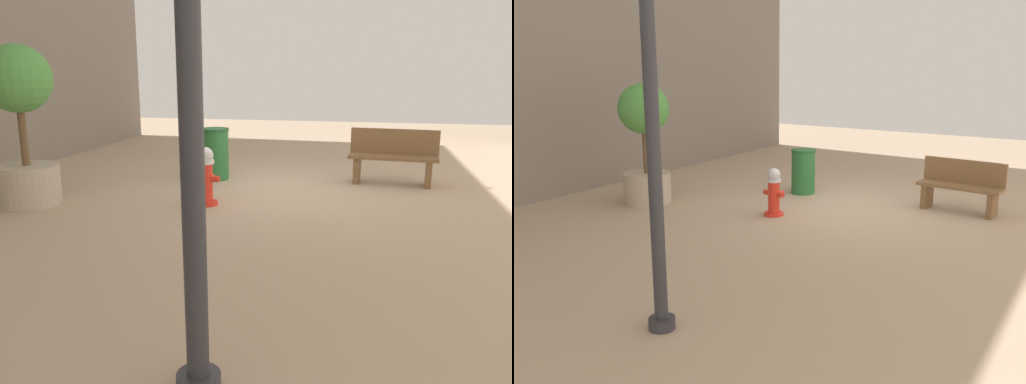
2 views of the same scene
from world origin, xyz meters
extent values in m
plane|color=tan|center=(0.00, 0.00, 0.00)|extent=(23.40, 23.40, 0.00)
cylinder|color=red|center=(0.97, 1.19, 0.03)|extent=(0.35, 0.35, 0.05)
cylinder|color=red|center=(0.97, 1.19, 0.33)|extent=(0.21, 0.21, 0.57)
cylinder|color=silver|center=(0.97, 1.19, 0.65)|extent=(0.26, 0.26, 0.06)
sphere|color=silver|center=(0.97, 1.19, 0.74)|extent=(0.24, 0.24, 0.24)
cylinder|color=red|center=(1.12, 1.18, 0.40)|extent=(0.14, 0.11, 0.09)
cylinder|color=red|center=(0.83, 1.21, 0.40)|extent=(0.14, 0.11, 0.09)
cylinder|color=red|center=(0.95, 1.03, 0.36)|extent=(0.14, 0.15, 0.12)
cube|color=brown|center=(-2.38, -0.73, 0.23)|extent=(0.14, 0.40, 0.45)
cube|color=brown|center=(-1.18, -0.84, 0.23)|extent=(0.14, 0.40, 0.45)
cube|color=brown|center=(-1.78, -0.79, 0.48)|extent=(1.54, 0.58, 0.06)
cube|color=brown|center=(-1.80, -0.97, 0.73)|extent=(1.50, 0.20, 0.44)
cylinder|color=tan|center=(3.55, 1.72, 0.30)|extent=(0.91, 0.91, 0.59)
cylinder|color=brown|center=(3.55, 1.72, 1.07)|extent=(0.11, 0.11, 0.95)
sphere|color=#4C9342|center=(3.55, 1.72, 1.83)|extent=(0.96, 0.96, 0.96)
cylinder|color=#2D2D33|center=(-0.35, 5.52, 0.06)|extent=(0.28, 0.28, 0.12)
cylinder|color=#2D2D33|center=(-0.35, 5.52, 1.83)|extent=(0.14, 0.14, 3.41)
cylinder|color=#266633|center=(1.36, -0.59, 0.44)|extent=(0.49, 0.49, 0.89)
cylinder|color=#1E5128|center=(1.36, -0.59, 0.91)|extent=(0.52, 0.52, 0.04)
camera|label=1|loc=(-1.28, 8.19, 1.96)|focal=35.67mm
camera|label=2|loc=(-4.14, 9.43, 2.72)|focal=39.18mm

